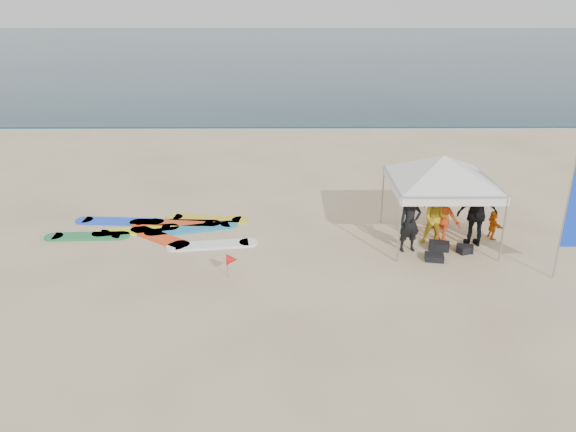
# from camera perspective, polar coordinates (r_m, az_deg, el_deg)

# --- Properties ---
(ground) EXTENTS (120.00, 120.00, 0.00)m
(ground) POSITION_cam_1_polar(r_m,az_deg,el_deg) (13.22, -0.56, -9.08)
(ground) COLOR beige
(ground) RESTS_ON ground
(ocean) EXTENTS (160.00, 84.00, 0.08)m
(ocean) POSITION_cam_1_polar(r_m,az_deg,el_deg) (71.64, -0.42, 16.54)
(ocean) COLOR #0C2633
(ocean) RESTS_ON ground
(shoreline_foam) EXTENTS (160.00, 1.20, 0.01)m
(shoreline_foam) POSITION_cam_1_polar(r_m,az_deg,el_deg) (30.30, -0.46, 8.97)
(shoreline_foam) COLOR silver
(shoreline_foam) RESTS_ON ground
(person_black_a) EXTENTS (0.70, 0.53, 1.71)m
(person_black_a) POSITION_cam_1_polar(r_m,az_deg,el_deg) (15.86, 12.27, -0.63)
(person_black_a) COLOR black
(person_black_a) RESTS_ON ground
(person_yellow) EXTENTS (0.85, 0.72, 1.55)m
(person_yellow) POSITION_cam_1_polar(r_m,az_deg,el_deg) (16.48, 14.79, -0.29)
(person_yellow) COLOR gold
(person_yellow) RESTS_ON ground
(person_orange_a) EXTENTS (1.15, 1.04, 1.55)m
(person_orange_a) POSITION_cam_1_polar(r_m,az_deg,el_deg) (16.80, 15.54, 0.05)
(person_orange_a) COLOR red
(person_orange_a) RESTS_ON ground
(person_black_b) EXTENTS (1.15, 0.51, 1.94)m
(person_black_b) POSITION_cam_1_polar(r_m,az_deg,el_deg) (16.66, 18.65, 0.23)
(person_black_b) COLOR black
(person_black_b) RESTS_ON ground
(person_orange_b) EXTENTS (0.98, 0.71, 1.85)m
(person_orange_b) POSITION_cam_1_polar(r_m,az_deg,el_deg) (17.74, 15.18, 1.79)
(person_orange_b) COLOR red
(person_orange_b) RESTS_ON ground
(person_seated) EXTENTS (0.34, 0.82, 0.86)m
(person_seated) POSITION_cam_1_polar(r_m,az_deg,el_deg) (17.51, 20.12, -0.82)
(person_seated) COLOR orange
(person_seated) RESTS_ON ground
(canopy_tent) EXTENTS (3.90, 3.90, 2.94)m
(canopy_tent) POSITION_cam_1_polar(r_m,az_deg,el_deg) (16.17, 15.58, 5.90)
(canopy_tent) COLOR #A5A5A8
(canopy_tent) RESTS_ON ground
(marker_pennant) EXTENTS (0.28, 0.28, 0.64)m
(marker_pennant) POSITION_cam_1_polar(r_m,az_deg,el_deg) (14.27, -5.71, -4.44)
(marker_pennant) COLOR #A5A5A8
(marker_pennant) RESTS_ON ground
(gear_pile) EXTENTS (1.53, 1.16, 0.22)m
(gear_pile) POSITION_cam_1_polar(r_m,az_deg,el_deg) (16.26, 15.87, -3.34)
(gear_pile) COLOR black
(gear_pile) RESTS_ON ground
(surfboard_spread) EXTENTS (5.83, 2.75, 0.07)m
(surfboard_spread) POSITION_cam_1_polar(r_m,az_deg,el_deg) (17.53, -12.68, -1.35)
(surfboard_spread) COLOR #FF4915
(surfboard_spread) RESTS_ON ground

